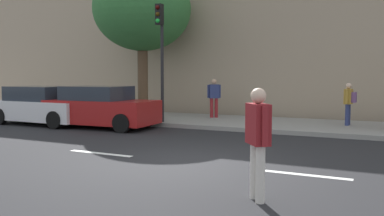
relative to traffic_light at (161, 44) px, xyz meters
name	(u,v)px	position (x,y,z in m)	size (l,w,h in m)	color
ground_plane	(189,163)	(3.76, -5.24, -3.08)	(80.00, 80.00, 0.00)	#232326
sidewalk_curb	(272,124)	(3.76, 1.76, -3.00)	(36.00, 4.00, 0.15)	gray
lane_markings	(189,163)	(3.76, -5.24, -3.07)	(25.80, 0.16, 0.01)	silver
building_backdrop	(299,29)	(3.76, 6.76, 1.07)	(36.00, 5.00, 8.29)	tan
traffic_light	(161,44)	(0.00, 0.00, 0.00)	(0.24, 0.45, 4.36)	black
street_tree	(142,10)	(-2.26, 2.27, 1.74)	(4.34, 4.34, 6.54)	brown
pedestrian_in_dark_shirt	(258,135)	(5.83, -7.14, -2.08)	(0.47, 0.53, 1.69)	silver
pedestrian_in_red_top	(349,100)	(6.42, 2.05, -2.05)	(0.42, 0.61, 1.48)	navy
pedestrian_with_bag	(214,95)	(1.13, 2.45, -1.98)	(0.50, 0.50, 1.60)	maroon
parked_car_red	(43,106)	(-4.47, -1.47, -2.37)	(4.15, 2.00, 1.48)	silver
parked_car_dark	(101,108)	(-1.74, -1.35, -2.35)	(4.09, 2.05, 1.51)	maroon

